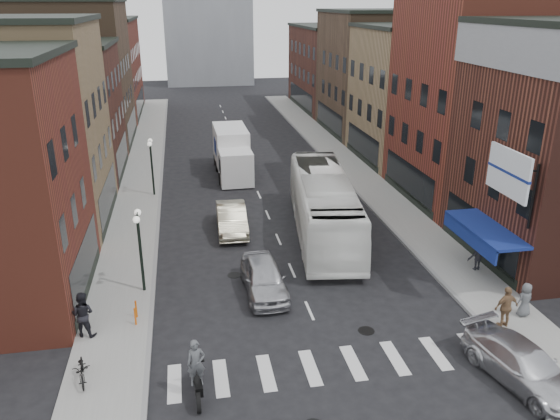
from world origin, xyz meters
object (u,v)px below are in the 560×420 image
Objects in this scene: streetlamp_far at (151,157)px; parked_bicycle at (82,370)px; ped_right_c at (525,300)px; ped_right_b at (506,307)px; streetlamp_near at (139,237)px; curb_car at (523,365)px; sedan_left_near at (264,278)px; bike_rack at (136,313)px; box_truck at (232,153)px; transit_bus at (323,205)px; motorcycle_rider at (197,371)px; billboard_sign at (510,174)px; ped_right_a at (478,255)px; ped_left_solo at (83,314)px; sedan_left_far at (232,219)px.

streetlamp_far reaches higher than parked_bicycle.
ped_right_b is at bearing 14.46° from ped_right_c.
streetlamp_near reaches higher than curb_car.
streetlamp_far is 0.87× the size of sedan_left_near.
bike_rack is 21.98m from box_truck.
transit_bus reaches higher than ped_right_b.
transit_bus is 7.90m from sedan_left_near.
streetlamp_far is 0.50× the size of box_truck.
curb_car is at bearing -45.78° from sedan_left_near.
streetlamp_near reaches higher than box_truck.
motorcycle_rider is 11.74m from curb_car.
motorcycle_rider is 0.50× the size of sedan_left_near.
curb_car is 3.22× the size of ped_right_c.
streetlamp_far is at bearing 90.00° from streetlamp_near.
sedan_left_near is 9.23m from parked_bicycle.
box_truck is (-9.94, 21.84, -4.37)m from billboard_sign.
sedan_left_near reaches higher than bike_rack.
transit_bus reaches higher than curb_car.
ped_right_a is at bearing 75.25° from billboard_sign.
transit_bus is (10.17, 5.38, -1.08)m from streetlamp_near.
billboard_sign is 0.74× the size of curb_car.
billboard_sign reaches higher than sedan_left_near.
motorcycle_rider reaches higher than ped_right_b.
ped_right_b reaches higher than ped_right_a.
motorcycle_rider is 6.29m from ped_left_solo.
ped_right_c is (18.68, -1.84, -0.21)m from ped_left_solo.
streetlamp_near is 3.59m from bike_rack.
box_truck is 25.91m from ped_right_b.
parked_bicycle is at bearing -115.21° from sedan_left_far.
parked_bicycle is 3.06m from ped_left_solo.
motorcycle_rider is 1.45× the size of ped_right_a.
billboard_sign reaches higher than curb_car.
sedan_left_near is 11.66m from ped_right_c.
transit_bus is at bearing -72.82° from box_truck.
bike_rack is 0.16× the size of curb_car.
billboard_sign is 5.52m from ped_right_c.
streetlamp_near is at bearing -108.73° from box_truck.
ped_right_a is (11.84, -7.58, 0.14)m from sedan_left_far.
curb_car is 3.49m from ped_right_b.
curb_car is (13.90, -23.13, -2.19)m from streetlamp_far.
box_truck reaches higher than ped_left_solo.
transit_bus is 9.05m from ped_right_a.
box_truck is (6.05, 4.34, -1.15)m from streetlamp_far.
transit_bus is 15.03m from curb_car.
ped_right_c is at bearing -6.65° from parked_bicycle.
transit_bus is at bearing 37.93° from bike_rack.
streetlamp_near is 2.09× the size of ped_left_solo.
ped_right_a is 5.29m from ped_right_b.
transit_bus reaches higher than bike_rack.
ped_right_b is (-0.83, -2.40, -5.05)m from billboard_sign.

